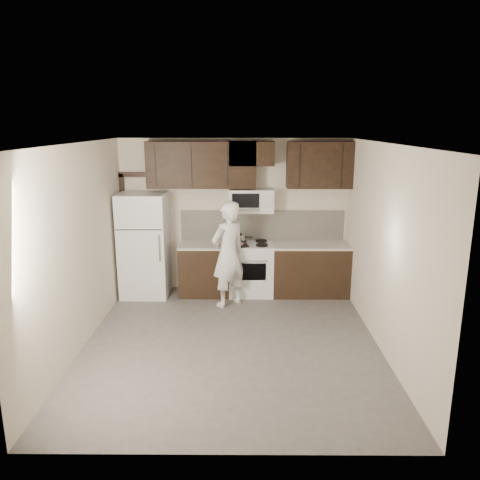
{
  "coord_description": "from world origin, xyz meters",
  "views": [
    {
      "loc": [
        0.16,
        -5.92,
        2.94
      ],
      "look_at": [
        0.11,
        0.9,
        1.24
      ],
      "focal_mm": 35.0,
      "sensor_mm": 36.0,
      "label": 1
    }
  ],
  "objects_px": {
    "microwave": "(251,201)",
    "person": "(228,254)",
    "refrigerator": "(144,245)",
    "stove": "(251,269)"
  },
  "relations": [
    {
      "from": "person",
      "to": "stove",
      "type": "bearing_deg",
      "value": -165.75
    },
    {
      "from": "microwave",
      "to": "refrigerator",
      "type": "xyz_separation_m",
      "value": [
        -1.85,
        -0.17,
        -0.75
      ]
    },
    {
      "from": "stove",
      "to": "microwave",
      "type": "bearing_deg",
      "value": 90.1
    },
    {
      "from": "person",
      "to": "refrigerator",
      "type": "bearing_deg",
      "value": -59.12
    },
    {
      "from": "person",
      "to": "microwave",
      "type": "bearing_deg",
      "value": -160.63
    },
    {
      "from": "stove",
      "to": "person",
      "type": "xyz_separation_m",
      "value": [
        -0.38,
        -0.54,
        0.41
      ]
    },
    {
      "from": "microwave",
      "to": "person",
      "type": "xyz_separation_m",
      "value": [
        -0.38,
        -0.66,
        -0.78
      ]
    },
    {
      "from": "microwave",
      "to": "refrigerator",
      "type": "distance_m",
      "value": 2.0
    },
    {
      "from": "refrigerator",
      "to": "person",
      "type": "height_order",
      "value": "refrigerator"
    },
    {
      "from": "stove",
      "to": "refrigerator",
      "type": "distance_m",
      "value": 1.9
    }
  ]
}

